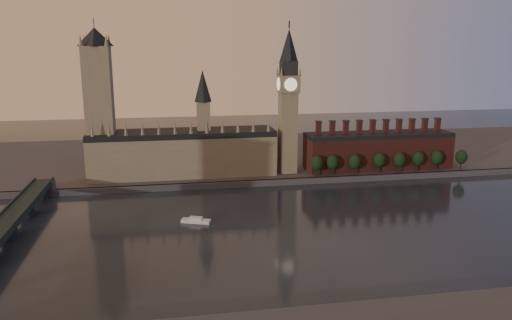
# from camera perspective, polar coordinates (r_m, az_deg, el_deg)

# --- Properties ---
(ground) EXTENTS (900.00, 900.00, 0.00)m
(ground) POSITION_cam_1_polar(r_m,az_deg,el_deg) (264.03, 7.11, -8.05)
(ground) COLOR black
(ground) RESTS_ON ground
(north_bank) EXTENTS (900.00, 182.00, 4.00)m
(north_bank) POSITION_cam_1_polar(r_m,az_deg,el_deg) (429.89, 0.14, 0.52)
(north_bank) COLOR #414145
(north_bank) RESTS_ON ground
(palace_of_westminster) EXTENTS (130.00, 30.30, 74.00)m
(palace_of_westminster) POSITION_cam_1_polar(r_m,az_deg,el_deg) (357.64, -8.24, 1.08)
(palace_of_westminster) COLOR gray
(palace_of_westminster) RESTS_ON north_bank
(victoria_tower) EXTENTS (24.00, 24.00, 108.00)m
(victoria_tower) POSITION_cam_1_polar(r_m,az_deg,el_deg) (354.82, -17.50, 6.65)
(victoria_tower) COLOR gray
(victoria_tower) RESTS_ON north_bank
(big_ben) EXTENTS (15.00, 15.00, 107.00)m
(big_ben) POSITION_cam_1_polar(r_m,az_deg,el_deg) (357.40, 3.70, 6.89)
(big_ben) COLOR gray
(big_ben) RESTS_ON north_bank
(chimney_block) EXTENTS (110.00, 25.00, 37.00)m
(chimney_block) POSITION_cam_1_polar(r_m,az_deg,el_deg) (385.89, 13.76, 1.13)
(chimney_block) COLOR #5B2622
(chimney_block) RESTS_ON north_bank
(embankment_tree_0) EXTENTS (8.60, 8.60, 14.88)m
(embankment_tree_0) POSITION_cam_1_polar(r_m,az_deg,el_deg) (353.79, 6.97, -0.36)
(embankment_tree_0) COLOR black
(embankment_tree_0) RESTS_ON north_bank
(embankment_tree_1) EXTENTS (8.60, 8.60, 14.88)m
(embankment_tree_1) POSITION_cam_1_polar(r_m,az_deg,el_deg) (358.21, 8.72, -0.25)
(embankment_tree_1) COLOR black
(embankment_tree_1) RESTS_ON north_bank
(embankment_tree_2) EXTENTS (8.60, 8.60, 14.88)m
(embankment_tree_2) POSITION_cam_1_polar(r_m,az_deg,el_deg) (362.69, 11.20, -0.19)
(embankment_tree_2) COLOR black
(embankment_tree_2) RESTS_ON north_bank
(embankment_tree_3) EXTENTS (8.60, 8.60, 14.88)m
(embankment_tree_3) POSITION_cam_1_polar(r_m,az_deg,el_deg) (371.63, 13.91, -0.01)
(embankment_tree_3) COLOR black
(embankment_tree_3) RESTS_ON north_bank
(embankment_tree_4) EXTENTS (8.60, 8.60, 14.88)m
(embankment_tree_4) POSITION_cam_1_polar(r_m,az_deg,el_deg) (376.32, 16.08, 0.02)
(embankment_tree_4) COLOR black
(embankment_tree_4) RESTS_ON north_bank
(embankment_tree_5) EXTENTS (8.60, 8.60, 14.88)m
(embankment_tree_5) POSITION_cam_1_polar(r_m,az_deg,el_deg) (384.92, 18.03, 0.17)
(embankment_tree_5) COLOR black
(embankment_tree_5) RESTS_ON north_bank
(embankment_tree_6) EXTENTS (8.60, 8.60, 14.88)m
(embankment_tree_6) POSITION_cam_1_polar(r_m,az_deg,el_deg) (392.23, 19.97, 0.25)
(embankment_tree_6) COLOR black
(embankment_tree_6) RESTS_ON north_bank
(embankment_tree_7) EXTENTS (8.60, 8.60, 14.88)m
(embankment_tree_7) POSITION_cam_1_polar(r_m,az_deg,el_deg) (401.49, 22.43, 0.33)
(embankment_tree_7) COLOR black
(embankment_tree_7) RESTS_ON north_bank
(river_boat) EXTENTS (16.41, 9.87, 3.17)m
(river_boat) POSITION_cam_1_polar(r_m,az_deg,el_deg) (275.52, -6.89, -6.87)
(river_boat) COLOR silver
(river_boat) RESTS_ON ground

